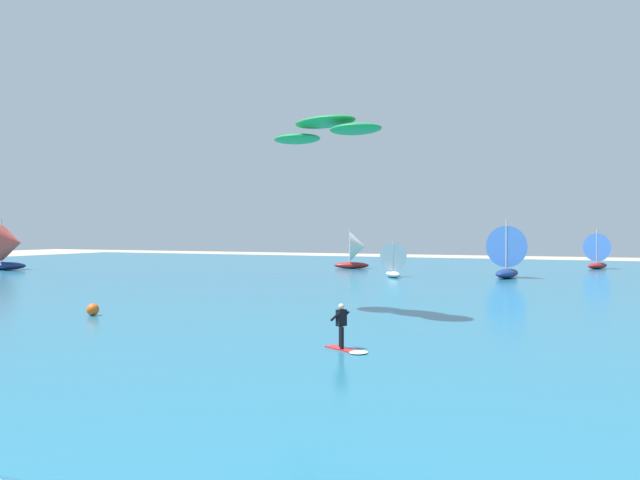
{
  "coord_description": "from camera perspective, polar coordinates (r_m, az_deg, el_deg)",
  "views": [
    {
      "loc": [
        9.93,
        -2.32,
        4.38
      ],
      "look_at": [
        0.72,
        19.74,
        4.05
      ],
      "focal_mm": 33.09,
      "sensor_mm": 36.0,
      "label": 1
    }
  ],
  "objects": [
    {
      "name": "ocean",
      "position": [
        53.46,
        11.92,
        -3.87
      ],
      "size": [
        160.0,
        90.0,
        0.1
      ],
      "primitive_type": "cube",
      "color": "#236B89",
      "rests_on": "ground"
    },
    {
      "name": "kitesurfer",
      "position": [
        21.59,
        2.41,
        -9.02
      ],
      "size": [
        1.98,
        1.45,
        1.67
      ],
      "color": "red",
      "rests_on": "ocean"
    },
    {
      "name": "kite",
      "position": [
        30.88,
        0.46,
        10.65
      ],
      "size": [
        7.39,
        4.88,
        1.07
      ],
      "color": "#198C3F"
    },
    {
      "name": "sailboat_leading",
      "position": [
        57.85,
        17.82,
        -1.02
      ],
      "size": [
        4.18,
        4.8,
        5.44
      ],
      "color": "navy",
      "rests_on": "ocean"
    },
    {
      "name": "sailboat_mid_left",
      "position": [
        74.83,
        -27.8,
        -0.59
      ],
      "size": [
        5.1,
        4.54,
        5.68
      ],
      "color": "navy",
      "rests_on": "ocean"
    },
    {
      "name": "sailboat_far_left",
      "position": [
        56.41,
        6.94,
        -1.85
      ],
      "size": [
        3.0,
        3.31,
        3.68
      ],
      "color": "silver",
      "rests_on": "ocean"
    },
    {
      "name": "sailboat_near_shore",
      "position": [
        75.88,
        25.43,
        -0.92
      ],
      "size": [
        3.69,
        4.14,
        4.63
      ],
      "color": "maroon",
      "rests_on": "ocean"
    },
    {
      "name": "sailboat_far_right",
      "position": [
        68.71,
        3.54,
        -0.94
      ],
      "size": [
        4.29,
        3.81,
        4.82
      ],
      "color": "maroon",
      "rests_on": "ocean"
    },
    {
      "name": "marker_buoy",
      "position": [
        32.43,
        -21.12,
        -6.29
      ],
      "size": [
        0.62,
        0.62,
        0.62
      ],
      "primitive_type": "sphere",
      "color": "#E55919",
      "rests_on": "ocean"
    }
  ]
}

